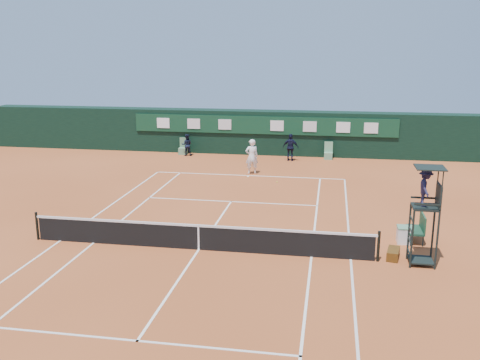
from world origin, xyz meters
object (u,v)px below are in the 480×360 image
(tennis_net, at_px, (199,237))
(umpire_chair, at_px, (426,195))
(player_bench, at_px, (419,227))
(player, at_px, (252,157))
(cooler, at_px, (405,235))

(tennis_net, xyz_separation_m, umpire_chair, (7.82, -0.01, 1.95))
(player_bench, distance_m, player, 12.92)
(tennis_net, bearing_deg, player, 89.56)
(umpire_chair, bearing_deg, tennis_net, 179.95)
(tennis_net, relative_size, player, 6.27)
(player, bearing_deg, player_bench, 108.11)
(cooler, bearing_deg, player, 125.55)
(umpire_chair, xyz_separation_m, cooler, (-0.29, 2.03, -2.13))
(player_bench, xyz_separation_m, player, (-7.96, 10.16, 0.43))
(player, bearing_deg, umpire_chair, 101.86)
(umpire_chair, relative_size, player, 1.66)
(tennis_net, distance_m, umpire_chair, 8.06)
(player_bench, bearing_deg, player, 128.07)
(tennis_net, distance_m, player, 12.45)
(tennis_net, xyz_separation_m, cooler, (7.53, 2.03, -0.18))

